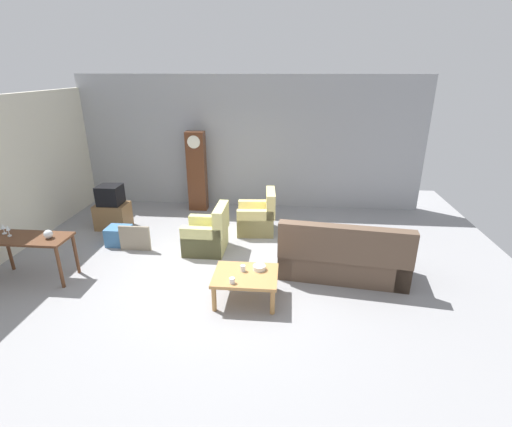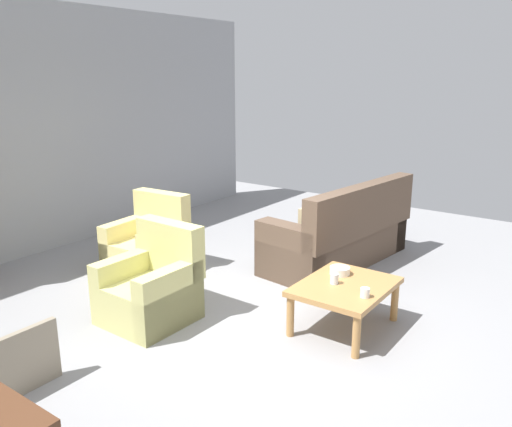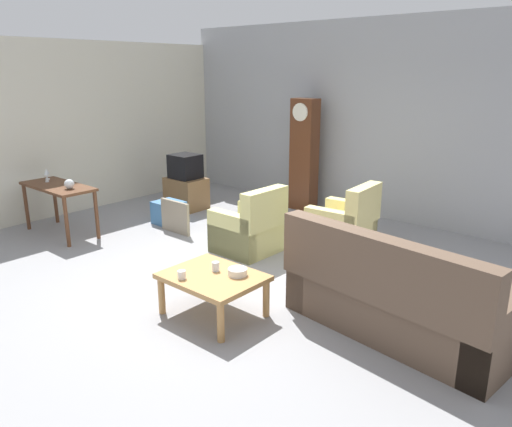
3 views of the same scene
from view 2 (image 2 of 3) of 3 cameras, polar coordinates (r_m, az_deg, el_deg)
name	(u,v)px [view 2 (image 2 of 3)]	position (r m, az deg, el deg)	size (l,w,h in m)	color
ground_plane	(257,323)	(5.11, 0.06, -11.82)	(10.40, 10.40, 0.00)	gray
garage_door_wall	(26,131)	(7.31, -23.76, 8.23)	(8.40, 0.16, 3.20)	#9EA0A5
couch_floral	(340,236)	(6.59, 9.18, -2.43)	(2.19, 1.13, 1.04)	brown
armchair_olive_near	(152,290)	(5.16, -11.32, -8.13)	(0.80, 0.77, 0.92)	#CCC67A
armchair_olive_far	(148,246)	(6.40, -11.66, -3.51)	(0.85, 0.82, 0.92)	#DFCF81
coffee_table_wood	(345,290)	(4.94, 9.67, -8.27)	(0.96, 0.76, 0.44)	#B27F47
framed_picture_leaning	(22,363)	(4.37, -24.19, -14.61)	(0.60, 0.05, 0.50)	gray
cup_white_porcelain	(365,293)	(4.66, 11.79, -8.44)	(0.08, 0.08, 0.08)	white
cup_blue_rimmed	(334,279)	(4.89, 8.54, -7.05)	(0.08, 0.08, 0.10)	silver
bowl_white_stacked	(340,271)	(5.12, 9.12, -6.17)	(0.19, 0.19, 0.07)	white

